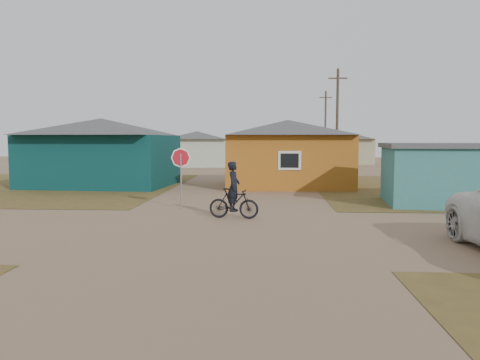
# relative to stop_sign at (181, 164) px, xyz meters

# --- Properties ---
(ground) EXTENTS (120.00, 120.00, 0.00)m
(ground) POSITION_rel_stop_sign_xyz_m (2.04, -4.51, -1.79)
(ground) COLOR #88694E
(grass_nw) EXTENTS (20.00, 18.00, 0.00)m
(grass_nw) POSITION_rel_stop_sign_xyz_m (-11.96, 8.49, -1.79)
(grass_nw) COLOR brown
(grass_nw) RESTS_ON ground
(house_teal) EXTENTS (8.93, 7.08, 4.00)m
(house_teal) POSITION_rel_stop_sign_xyz_m (-6.46, 8.99, 0.26)
(house_teal) COLOR #083030
(house_teal) RESTS_ON ground
(house_yellow) EXTENTS (7.72, 6.76, 3.90)m
(house_yellow) POSITION_rel_stop_sign_xyz_m (4.54, 9.49, 0.21)
(house_yellow) COLOR #A05B18
(house_yellow) RESTS_ON ground
(shed_turquoise) EXTENTS (6.71, 4.93, 2.60)m
(shed_turquoise) POSITION_rel_stop_sign_xyz_m (11.54, 1.99, -0.48)
(shed_turquoise) COLOR #367775
(shed_turquoise) RESTS_ON ground
(house_pale_west) EXTENTS (7.04, 6.15, 3.60)m
(house_pale_west) POSITION_rel_stop_sign_xyz_m (-3.96, 29.49, 0.06)
(house_pale_west) COLOR #AAB89E
(house_pale_west) RESTS_ON ground
(house_beige_east) EXTENTS (6.95, 6.05, 3.60)m
(house_beige_east) POSITION_rel_stop_sign_xyz_m (12.04, 35.49, 0.06)
(house_beige_east) COLOR tan
(house_beige_east) RESTS_ON ground
(house_pale_north) EXTENTS (6.28, 5.81, 3.40)m
(house_pale_north) POSITION_rel_stop_sign_xyz_m (-11.96, 41.49, -0.04)
(house_pale_north) COLOR #AAB89E
(house_pale_north) RESTS_ON ground
(utility_pole_near) EXTENTS (1.40, 0.20, 8.00)m
(utility_pole_near) POSITION_rel_stop_sign_xyz_m (8.54, 17.49, 2.34)
(utility_pole_near) COLOR #49382C
(utility_pole_near) RESTS_ON ground
(utility_pole_far) EXTENTS (1.40, 0.20, 8.00)m
(utility_pole_far) POSITION_rel_stop_sign_xyz_m (9.54, 33.49, 2.34)
(utility_pole_far) COLOR #49382C
(utility_pole_far) RESTS_ON ground
(stop_sign) EXTENTS (0.75, 0.35, 2.44)m
(stop_sign) POSITION_rel_stop_sign_xyz_m (0.00, 0.00, 0.00)
(stop_sign) COLOR gray
(stop_sign) RESTS_ON ground
(cyclist) EXTENTS (1.82, 0.76, 1.99)m
(cyclist) POSITION_rel_stop_sign_xyz_m (2.25, -2.09, -1.07)
(cyclist) COLOR black
(cyclist) RESTS_ON ground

